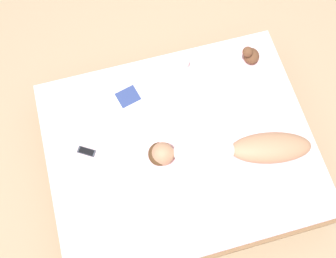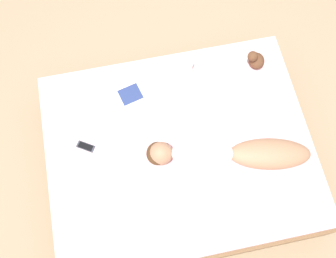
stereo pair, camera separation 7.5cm
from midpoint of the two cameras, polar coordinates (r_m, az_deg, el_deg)
ground_plane at (r=3.84m, az=1.03°, el=-4.94°), size 12.00×12.00×0.00m
bed at (r=3.60m, az=1.10°, el=-3.84°), size 1.87×2.32×0.51m
person at (r=3.26m, az=7.49°, el=-3.08°), size 0.52×1.37×0.22m
open_magazine at (r=3.49m, az=-5.52°, el=3.10°), size 0.56×0.39×0.01m
coffee_mug at (r=3.64m, az=1.73°, el=9.45°), size 0.13×0.09×0.08m
cell_phone at (r=3.41m, az=-12.36°, el=-3.22°), size 0.14×0.16×0.01m
plush_toy at (r=3.70m, az=11.32°, el=10.45°), size 0.16×0.17×0.21m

